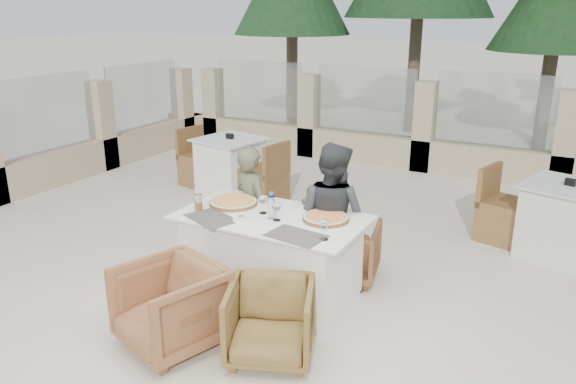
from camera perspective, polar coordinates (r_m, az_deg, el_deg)
The scene contains 25 objects.
ground at distance 5.03m, azimuth -1.84°, elevation -11.17°, with size 80.00×80.00×0.00m, color beige.
sand_patch at distance 18.08m, azimuth 21.32°, elevation 9.24°, with size 30.00×16.00×0.01m, color beige.
perimeter_wall_far at distance 9.02m, azimuth 13.71°, elevation 7.09°, with size 10.00×0.34×1.60m, color tan, non-canonical shape.
perimeter_wall_left at distance 8.71m, azimuth -23.16°, elevation 5.75°, with size 0.34×7.00×1.60m, color #C8AE8D, non-canonical shape.
pine_centre at distance 11.00m, azimuth 25.77°, elevation 16.73°, with size 2.20×2.20×5.00m, color #1B401C.
dining_table at distance 4.96m, azimuth -1.66°, elevation -6.62°, with size 1.60×0.90×0.77m, color white, non-canonical shape.
placemat_near_left at distance 4.80m, azimuth -7.80°, elevation -2.65°, with size 0.45×0.30×0.00m, color #57524B.
placemat_near_right at distance 4.40m, azimuth 0.82°, elevation -4.48°, with size 0.45×0.30×0.00m, color #5A554D.
pizza_left at distance 5.11m, azimuth -5.58°, elevation -0.94°, with size 0.44×0.44×0.06m, color orange.
pizza_right at distance 4.72m, azimuth 3.85°, elevation -2.58°, with size 0.39×0.39×0.05m, color #E34A1F.
water_bottle at distance 4.73m, azimuth -1.69°, elevation -1.35°, with size 0.07×0.07×0.23m, color #AACCE0.
wine_glass_centre at distance 4.85m, azimuth -2.57°, elevation -1.14°, with size 0.08×0.08×0.18m, color silver, non-canonical shape.
wine_glass_near at distance 4.68m, azimuth -1.16°, elevation -1.86°, with size 0.08×0.08×0.18m, color white, non-canonical shape.
wine_glass_corner at distance 4.31m, azimuth 3.71°, elevation -3.72°, with size 0.08×0.08×0.18m, color white, non-canonical shape.
beer_glass_left at distance 4.99m, azimuth -9.10°, elevation -1.04°, with size 0.07×0.07×0.14m, color orange.
beer_glass_right at distance 4.94m, azimuth 2.44°, elevation -1.03°, with size 0.07×0.07×0.14m, color orange.
olive_dish at distance 4.72m, azimuth -4.76°, elevation -2.64°, with size 0.11×0.11×0.04m, color white, non-canonical shape.
armchair_far_left at distance 5.80m, azimuth -1.57°, elevation -3.44°, with size 0.70×0.72×0.65m, color #9C6A39.
armchair_far_right at distance 5.39m, azimuth 5.97°, elevation -5.88°, with size 0.59×0.60×0.55m, color brown.
armchair_near_left at distance 4.40m, azimuth -11.87°, elevation -11.35°, with size 0.69×0.71×0.65m, color #965D36.
armchair_near_right at distance 4.21m, azimuth -1.82°, elevation -13.00°, with size 0.62×0.63×0.58m, color brown.
diner_left at distance 5.40m, azimuth -3.70°, elevation -1.80°, with size 0.45×0.30×1.24m, color #585B42.
diner_right at distance 5.02m, azimuth 4.42°, elevation -2.61°, with size 0.67×0.52×1.37m, color #36393B.
bg_table_a at distance 7.79m, azimuth -5.83°, elevation 2.65°, with size 1.64×0.82×0.77m, color white, non-canonical shape.
bg_table_b at distance 6.41m, azimuth 26.24°, elevation -2.68°, with size 1.64×0.82×0.77m, color silver, non-canonical shape.
Camera 1 is at (2.22, -3.78, 2.48)m, focal length 35.00 mm.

